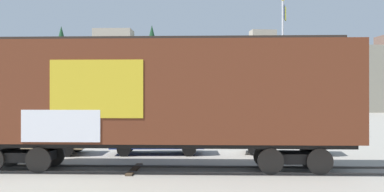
{
  "coord_description": "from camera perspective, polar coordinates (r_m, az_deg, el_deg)",
  "views": [
    {
      "loc": [
        1.17,
        -16.25,
        2.7
      ],
      "look_at": [
        1.45,
        1.86,
        2.75
      ],
      "focal_mm": 41.19,
      "sensor_mm": 36.0,
      "label": 1
    }
  ],
  "objects": [
    {
      "name": "ground_plane",
      "position": [
        16.51,
        -4.99,
        -9.57
      ],
      "size": [
        260.0,
        260.0,
        0.0
      ],
      "primitive_type": "plane",
      "color": "gray"
    },
    {
      "name": "track",
      "position": [
        16.71,
        -9.39,
        -9.31
      ],
      "size": [
        60.0,
        4.92,
        0.08
      ],
      "color": "#4C4742",
      "rests_on": "ground_plane"
    },
    {
      "name": "freight_car",
      "position": [
        16.28,
        -4.72,
        0.24
      ],
      "size": [
        14.68,
        3.49,
        4.94
      ],
      "color": "#5B2B19",
      "rests_on": "ground_plane"
    },
    {
      "name": "flagpole",
      "position": [
        28.09,
        11.76,
        5.98
      ],
      "size": [
        0.63,
        1.56,
        8.78
      ],
      "color": "silver",
      "rests_on": "ground_plane"
    },
    {
      "name": "hillside",
      "position": [
        92.38,
        -1.61,
        1.86
      ],
      "size": [
        144.83,
        33.7,
        16.72
      ],
      "color": "gray",
      "rests_on": "ground_plane"
    },
    {
      "name": "parked_car_tan",
      "position": [
        22.12,
        -19.07,
        -4.86
      ],
      "size": [
        4.48,
        2.11,
        1.79
      ],
      "color": "#9E8966",
      "rests_on": "ground_plane"
    },
    {
      "name": "parked_car_blue",
      "position": [
        21.09,
        -4.66,
        -5.18
      ],
      "size": [
        4.37,
        1.98,
        1.66
      ],
      "color": "navy",
      "rests_on": "ground_plane"
    },
    {
      "name": "parked_car_silver",
      "position": [
        21.53,
        11.85,
        -5.11
      ],
      "size": [
        4.42,
        2.43,
        1.65
      ],
      "color": "#B7BABF",
      "rests_on": "ground_plane"
    }
  ]
}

